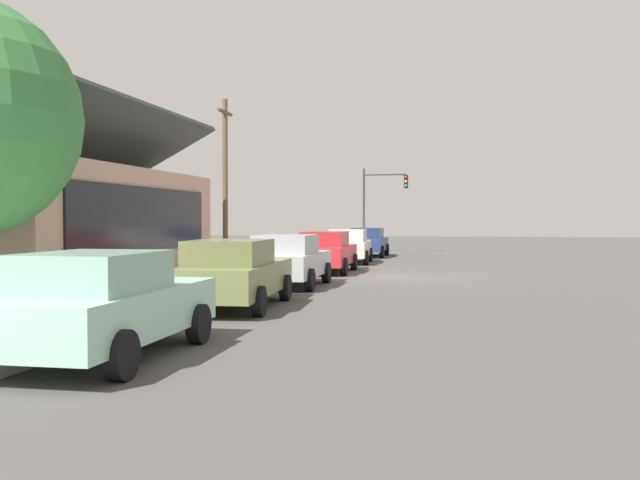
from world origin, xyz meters
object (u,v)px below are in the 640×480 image
(car_seafoam, at_px, (104,304))
(car_silver, at_px, (288,260))
(utility_pole_wooden, at_px, (225,178))
(car_navy, at_px, (368,242))
(car_cherry, at_px, (327,251))
(traffic_light_main, at_px, (381,196))
(car_olive, at_px, (234,273))
(fire_hydrant_red, at_px, (307,255))
(car_ivory, at_px, (349,246))

(car_seafoam, bearing_deg, car_silver, -0.39)
(car_silver, xyz_separation_m, utility_pole_wooden, (9.74, 5.35, 3.11))
(car_silver, distance_m, car_navy, 17.56)
(car_cherry, relative_size, car_navy, 1.02)
(car_seafoam, relative_size, traffic_light_main, 0.85)
(car_seafoam, relative_size, car_navy, 0.94)
(car_seafoam, height_order, car_olive, same)
(car_olive, bearing_deg, car_cherry, -3.85)
(utility_pole_wooden, relative_size, fire_hydrant_red, 10.56)
(utility_pole_wooden, bearing_deg, car_silver, -151.21)
(car_seafoam, relative_size, car_ivory, 0.97)
(car_seafoam, bearing_deg, fire_hydrant_red, 3.41)
(car_cherry, distance_m, car_navy, 11.75)
(car_cherry, bearing_deg, car_silver, 177.70)
(car_seafoam, distance_m, car_cherry, 17.12)
(car_cherry, distance_m, utility_pole_wooden, 7.39)
(car_silver, bearing_deg, traffic_light_main, -1.27)
(car_seafoam, distance_m, fire_hydrant_red, 20.21)
(car_cherry, xyz_separation_m, utility_pole_wooden, (3.92, 5.43, 3.11))
(car_cherry, bearing_deg, car_navy, -1.94)
(car_silver, distance_m, utility_pole_wooden, 11.54)
(car_seafoam, xyz_separation_m, car_ivory, (23.03, -0.00, -0.00))
(car_navy, height_order, utility_pole_wooden, utility_pole_wooden)
(car_olive, xyz_separation_m, traffic_light_main, (27.69, -0.32, 2.67))
(car_olive, relative_size, car_silver, 1.14)
(car_ivory, bearing_deg, car_navy, -4.95)
(car_ivory, bearing_deg, car_olive, 176.54)
(car_cherry, xyz_separation_m, car_ivory, (5.91, 0.07, -0.00))
(car_silver, xyz_separation_m, traffic_light_main, (22.47, -0.31, 2.68))
(car_silver, height_order, utility_pole_wooden, utility_pole_wooden)
(car_seafoam, bearing_deg, car_navy, -0.79)
(traffic_light_main, bearing_deg, car_olive, 179.34)
(car_silver, bearing_deg, car_cherry, -1.30)
(car_ivory, xyz_separation_m, car_navy, (5.84, -0.16, 0.00))
(car_ivory, height_order, traffic_light_main, traffic_light_main)
(fire_hydrant_red, bearing_deg, traffic_light_main, -6.95)
(car_silver, xyz_separation_m, fire_hydrant_red, (8.85, 1.35, -0.32))
(car_olive, height_order, car_ivory, same)
(car_ivory, distance_m, car_navy, 5.84)
(car_silver, bearing_deg, car_navy, -1.06)
(car_seafoam, distance_m, car_navy, 28.87)
(car_olive, relative_size, car_cherry, 1.02)
(traffic_light_main, xyz_separation_m, fire_hydrant_red, (-13.62, 1.66, -2.99))
(car_olive, xyz_separation_m, car_ivory, (16.94, -0.03, -0.00))
(traffic_light_main, bearing_deg, car_silver, 179.21)
(traffic_light_main, bearing_deg, fire_hydrant_red, 173.05)
(car_cherry, relative_size, fire_hydrant_red, 6.77)
(car_silver, relative_size, utility_pole_wooden, 0.58)
(car_cherry, distance_m, car_ivory, 5.91)
(car_silver, xyz_separation_m, car_cherry, (5.81, -0.08, 0.00))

